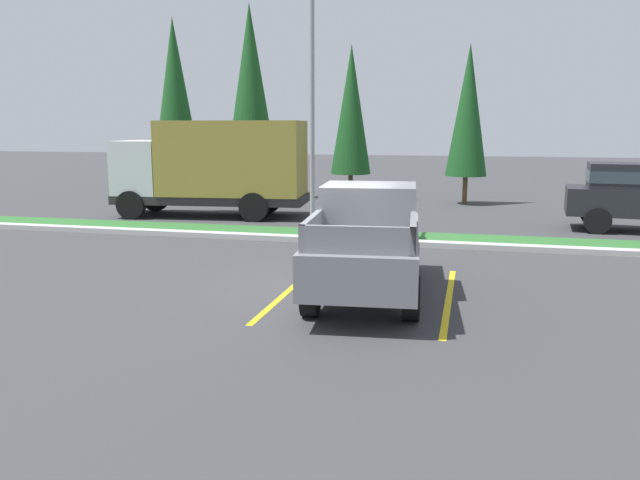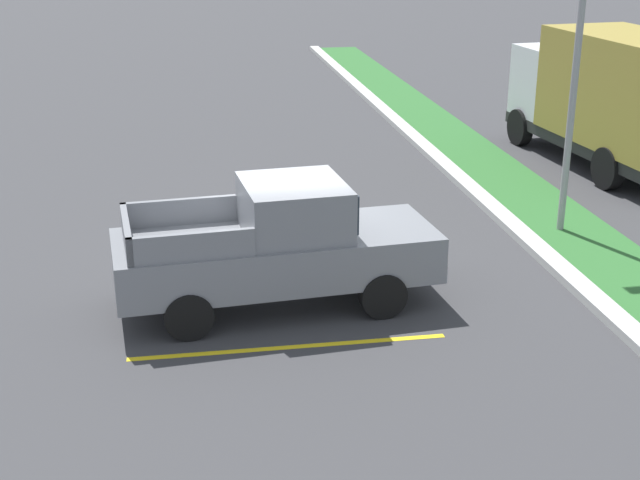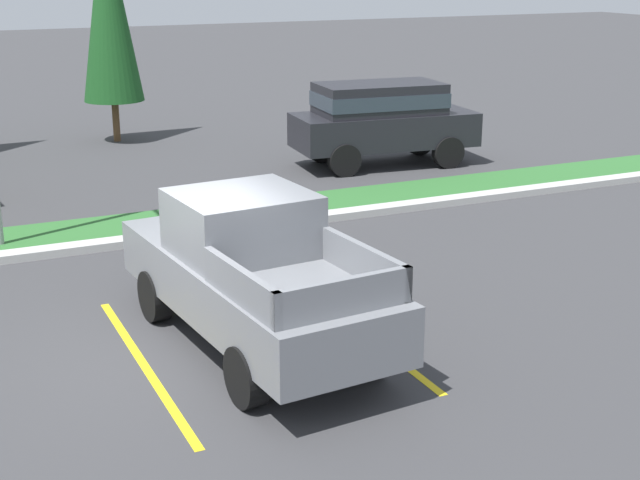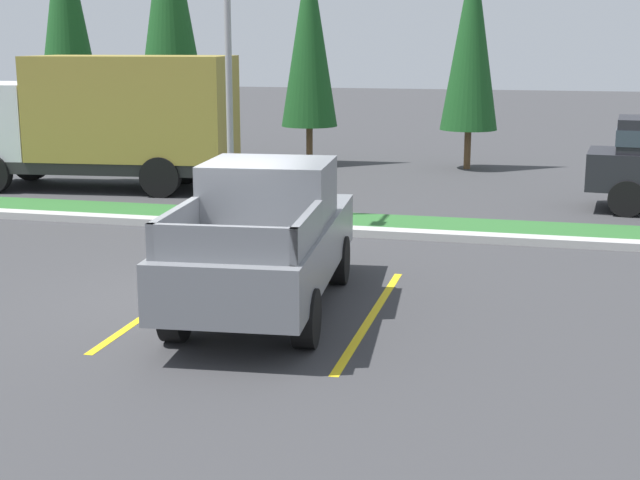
{
  "view_description": "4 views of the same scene",
  "coord_description": "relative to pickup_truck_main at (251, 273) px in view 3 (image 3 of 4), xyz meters",
  "views": [
    {
      "loc": [
        2.76,
        -11.88,
        3.19
      ],
      "look_at": [
        -0.03,
        -0.42,
        1.06
      ],
      "focal_mm": 35.28,
      "sensor_mm": 36.0,
      "label": 1
    },
    {
      "loc": [
        14.3,
        -1.75,
        6.14
      ],
      "look_at": [
        1.35,
        0.41,
        1.29
      ],
      "focal_mm": 50.04,
      "sensor_mm": 36.0,
      "label": 2
    },
    {
      "loc": [
        -3.18,
        -11.11,
        5.12
      ],
      "look_at": [
        1.72,
        -0.54,
        1.49
      ],
      "focal_mm": 51.19,
      "sensor_mm": 36.0,
      "label": 3
    },
    {
      "loc": [
        4.59,
        -12.16,
        3.78
      ],
      "look_at": [
        1.58,
        0.13,
        0.97
      ],
      "focal_mm": 50.65,
      "sensor_mm": 36.0,
      "label": 4
    }
  ],
  "objects": [
    {
      "name": "curb_strip",
      "position": [
        -0.86,
        5.18,
        -0.97
      ],
      "size": [
        56.0,
        0.4,
        0.15
      ],
      "primitive_type": "cube",
      "color": "#B2B2AD",
      "rests_on": "ground"
    },
    {
      "name": "suv_distant",
      "position": [
        7.03,
        9.21,
        0.2
      ],
      "size": [
        4.75,
        2.29,
        2.1
      ],
      "color": "black",
      "rests_on": "ground"
    },
    {
      "name": "ground_plane",
      "position": [
        -0.86,
        0.18,
        -1.04
      ],
      "size": [
        120.0,
        120.0,
        0.0
      ],
      "primitive_type": "plane",
      "color": "#38383A"
    },
    {
      "name": "cypress_tree_right_inner",
      "position": [
        1.61,
        15.25,
        2.81
      ],
      "size": [
        1.7,
        1.7,
        6.54
      ],
      "color": "brown",
      "rests_on": "ground"
    },
    {
      "name": "parking_line_far",
      "position": [
        1.55,
        -0.05,
        -1.04
      ],
      "size": [
        0.12,
        4.8,
        0.01
      ],
      "primitive_type": "cube",
      "color": "yellow",
      "rests_on": "ground"
    },
    {
      "name": "parking_line_near",
      "position": [
        -1.55,
        -0.05,
        -1.04
      ],
      "size": [
        0.12,
        4.8,
        0.01
      ],
      "primitive_type": "cube",
      "color": "yellow",
      "rests_on": "ground"
    },
    {
      "name": "pickup_truck_main",
      "position": [
        0.0,
        0.0,
        0.0
      ],
      "size": [
        2.35,
        5.37,
        2.1
      ],
      "color": "black",
      "rests_on": "ground"
    },
    {
      "name": "grass_median",
      "position": [
        -0.86,
        6.28,
        -1.01
      ],
      "size": [
        56.0,
        1.8,
        0.06
      ],
      "primitive_type": "cube",
      "color": "#2D662D",
      "rests_on": "ground"
    }
  ]
}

